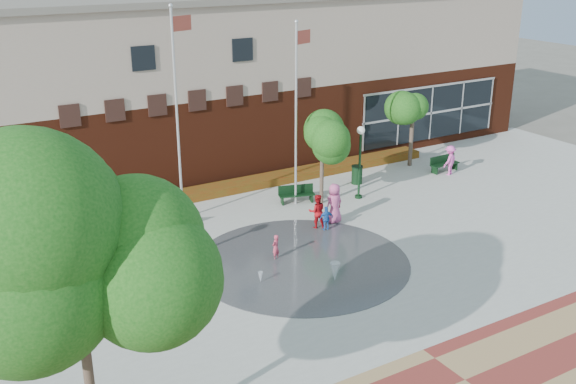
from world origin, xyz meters
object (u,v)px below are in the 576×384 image
bench_left (152,228)px  child_splash (276,247)px  flagpole_right (297,105)px  trash_can (357,175)px  tree_big_left (71,234)px  flagpole_left (177,105)px

bench_left → child_splash: child_splash is taller
bench_left → flagpole_right: bearing=20.6°
bench_left → child_splash: (3.32, -4.72, 0.19)m
flagpole_right → child_splash: flagpole_right is taller
trash_can → tree_big_left: bearing=-142.5°
flagpole_left → trash_can: bearing=-17.6°
bench_left → tree_big_left: 14.83m
bench_left → trash_can: size_ratio=2.08×
bench_left → tree_big_left: (-5.84, -12.36, 5.74)m
flagpole_right → child_splash: (-3.83, -4.70, -4.26)m
flagpole_left → trash_can: flagpole_left is taller
flagpole_left → tree_big_left: flagpole_left is taller
child_splash → trash_can: bearing=-171.4°
child_splash → flagpole_left: bearing=-101.5°
bench_left → trash_can: 11.33m
tree_big_left → bench_left: bearing=64.7°
tree_big_left → child_splash: 13.16m
bench_left → tree_big_left: bearing=-94.5°
flagpole_left → child_splash: flagpole_left is taller
flagpole_left → flagpole_right: size_ratio=1.10×
flagpole_left → child_splash: size_ratio=9.17×
trash_can → child_splash: 9.69m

